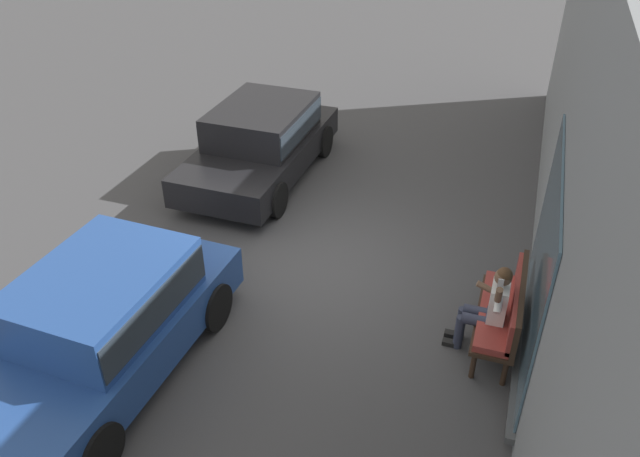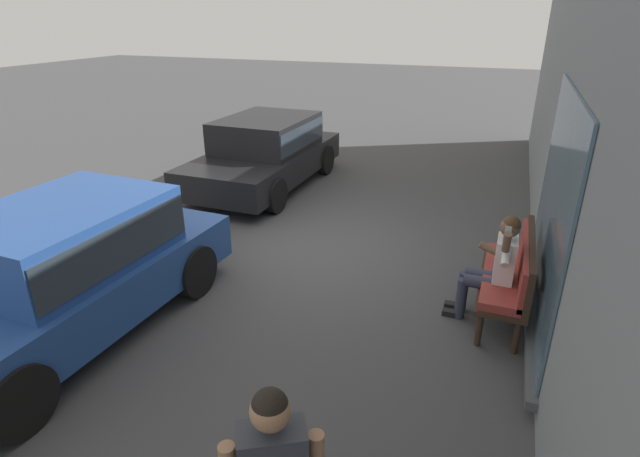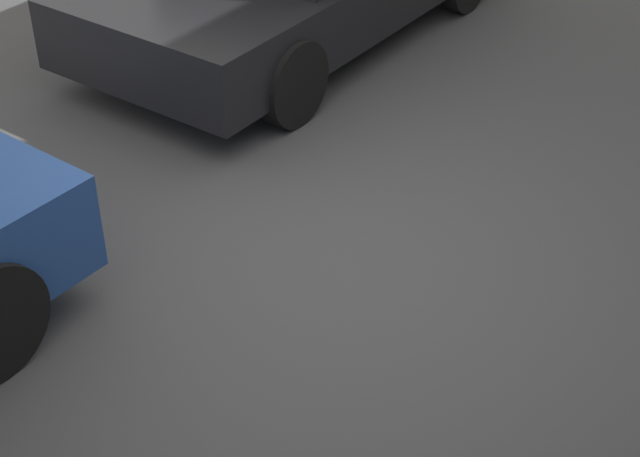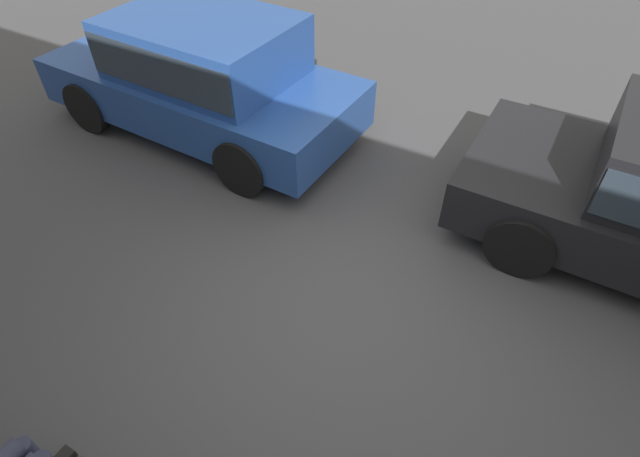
{
  "view_description": "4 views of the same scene",
  "coord_description": "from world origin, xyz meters",
  "views": [
    {
      "loc": [
        7.62,
        2.6,
        5.96
      ],
      "look_at": [
        0.45,
        0.16,
        1.03
      ],
      "focal_mm": 35.0,
      "sensor_mm": 36.0,
      "label": 1
    },
    {
      "loc": [
        6.55,
        2.6,
        3.42
      ],
      "look_at": [
        1.11,
        0.53,
        0.89
      ],
      "focal_mm": 28.0,
      "sensor_mm": 36.0,
      "label": 2
    },
    {
      "loc": [
        3.88,
        2.6,
        3.58
      ],
      "look_at": [
        1.06,
        0.62,
        1.12
      ],
      "focal_mm": 55.0,
      "sensor_mm": 36.0,
      "label": 3
    },
    {
      "loc": [
        -1.19,
        2.6,
        3.7
      ],
      "look_at": [
        0.09,
        0.32,
        1.22
      ],
      "focal_mm": 28.0,
      "sensor_mm": 36.0,
      "label": 4
    }
  ],
  "objects": [
    {
      "name": "person_on_phone",
      "position": [
        1.04,
        2.67,
        0.72
      ],
      "size": [
        0.73,
        0.74,
        1.36
      ],
      "color": "#2D3347",
      "rests_on": "ground_plane"
    },
    {
      "name": "parked_car_near",
      "position": [
        -2.6,
        -2.1,
        0.79
      ],
      "size": [
        4.19,
        1.99,
        1.44
      ],
      "color": "black",
      "rests_on": "ground_plane"
    },
    {
      "name": "parked_car_mid",
      "position": [
        2.97,
        -1.81,
        0.83
      ],
      "size": [
        4.18,
        2.01,
        1.52
      ],
      "color": "#23478E",
      "rests_on": "ground_plane"
    },
    {
      "name": "bench",
      "position": [
        0.86,
        2.9,
        0.59
      ],
      "size": [
        1.69,
        0.55,
        1.02
      ],
      "color": "#332319",
      "rests_on": "ground_plane"
    },
    {
      "name": "ground_plane",
      "position": [
        0.0,
        0.0,
        0.0
      ],
      "size": [
        60.0,
        60.0,
        0.0
      ],
      "primitive_type": "plane",
      "color": "#424244"
    },
    {
      "name": "building_facade",
      "position": [
        0.01,
        3.4,
        2.43
      ],
      "size": [
        18.0,
        0.51,
        4.88
      ],
      "color": "gray",
      "rests_on": "ground_plane"
    }
  ]
}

